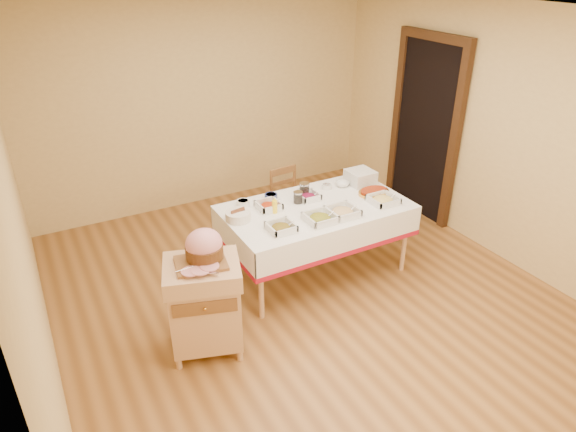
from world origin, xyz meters
The scene contains 23 objects.
room_shell centered at (0.00, 0.00, 1.30)m, with size 5.00×5.00×5.00m.
doorway centered at (2.20, 0.90, 1.11)m, with size 0.09×1.10×2.20m.
dining_table centered at (0.30, 0.30, 0.60)m, with size 1.82×1.02×0.76m.
butcher_cart centered at (-1.10, -0.27, 0.48)m, with size 0.71×0.65×0.84m.
dining_chair centered at (0.43, 1.09, 0.42)m, with size 0.40×0.38×0.82m.
ham_on_board centered at (-1.05, -0.24, 0.96)m, with size 0.41×0.40×0.27m.
serving_dish_a centered at (-0.23, 0.03, 0.79)m, with size 0.24×0.23×0.10m.
serving_dish_b centered at (0.17, 0.01, 0.79)m, with size 0.27×0.27×0.11m.
serving_dish_c centered at (0.42, 0.02, 0.80)m, with size 0.27×0.27×0.11m.
serving_dish_d centered at (0.93, 0.05, 0.79)m, with size 0.26×0.26×0.10m.
serving_dish_e centered at (-0.13, 0.48, 0.79)m, with size 0.23×0.22×0.11m.
serving_dish_f centered at (0.32, 0.48, 0.79)m, with size 0.21×0.20×0.10m.
small_bowl_left centered at (-0.32, 0.65, 0.79)m, with size 0.13×0.13×0.06m.
small_bowl_mid centered at (-0.01, 0.66, 0.79)m, with size 0.13×0.13×0.06m.
small_bowl_right centered at (0.62, 0.60, 0.79)m, with size 0.10×0.10×0.05m.
bowl_white_imported centered at (0.35, 0.61, 0.78)m, with size 0.15×0.15×0.04m, color silver.
bowl_small_imported centered at (0.80, 0.58, 0.78)m, with size 0.15×0.15×0.05m, color silver.
preserve_jar_left centered at (0.18, 0.45, 0.81)m, with size 0.09×0.09×0.12m.
preserve_jar_right centered at (0.33, 0.58, 0.82)m, with size 0.11×0.11×0.13m.
mustard_bottle centered at (-0.12, 0.37, 0.83)m, with size 0.05×0.05×0.16m.
bread_basket centered at (-0.49, 0.40, 0.80)m, with size 0.24×0.24×0.10m.
plate_stack centered at (1.01, 0.55, 0.83)m, with size 0.27×0.27×0.15m.
brass_platter centered at (0.97, 0.26, 0.78)m, with size 0.35×0.25×0.05m.
Camera 1 is at (-2.12, -3.53, 3.01)m, focal length 32.00 mm.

